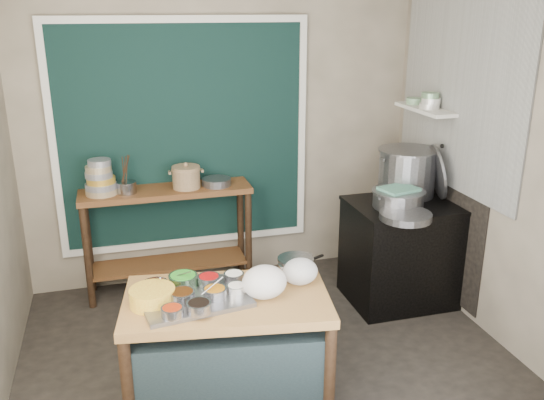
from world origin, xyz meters
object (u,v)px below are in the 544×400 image
object	(u,v)px
prep_table	(228,349)
yellow_basin	(152,297)
utensil_cup	(127,187)
back_counter	(169,240)
condiment_tray	(194,298)
ceramic_crock	(186,178)
steamer	(398,199)
stock_pot	(407,172)
saucepan	(296,267)
stove_block	(402,254)

from	to	relation	value
prep_table	yellow_basin	size ratio (longest dim) A/B	4.61
prep_table	utensil_cup	distance (m)	1.82
prep_table	back_counter	xyz separation A→B (m)	(-0.19, 1.67, 0.10)
prep_table	condiment_tray	size ratio (longest dim) A/B	1.98
ceramic_crock	steamer	distance (m)	1.78
prep_table	stock_pot	bearing A→B (deg)	41.37
back_counter	saucepan	world-z (taller)	back_counter
stove_block	prep_table	bearing A→B (deg)	-151.24
prep_table	yellow_basin	world-z (taller)	yellow_basin
utensil_cup	prep_table	bearing A→B (deg)	-72.53
saucepan	utensil_cup	distance (m)	1.80
stove_block	ceramic_crock	xyz separation A→B (m)	(-1.72, 0.70, 0.61)
condiment_tray	saucepan	distance (m)	0.70
condiment_tray	stock_pot	world-z (taller)	stock_pot
saucepan	stock_pot	world-z (taller)	stock_pot
back_counter	stove_block	world-z (taller)	back_counter
utensil_cup	ceramic_crock	bearing A→B (deg)	1.19
back_counter	saucepan	xyz separation A→B (m)	(0.68, -1.52, 0.34)
prep_table	steamer	size ratio (longest dim) A/B	2.84
prep_table	condiment_tray	distance (m)	0.44
prep_table	utensil_cup	size ratio (longest dim) A/B	7.58
yellow_basin	saucepan	bearing A→B (deg)	7.68
utensil_cup	ceramic_crock	xyz separation A→B (m)	(0.50, 0.01, 0.04)
condiment_tray	steamer	world-z (taller)	steamer
condiment_tray	steamer	xyz separation A→B (m)	(1.80, 0.88, 0.19)
saucepan	stock_pot	size ratio (longest dim) A/B	0.47
back_counter	yellow_basin	bearing A→B (deg)	-98.70
ceramic_crock	steamer	xyz separation A→B (m)	(1.61, -0.76, -0.08)
stove_block	utensil_cup	xyz separation A→B (m)	(-2.22, 0.69, 0.57)
stove_block	saucepan	world-z (taller)	saucepan
saucepan	steamer	xyz separation A→B (m)	(1.11, 0.73, 0.13)
condiment_tray	stove_block	bearing A→B (deg)	26.15
stove_block	back_counter	bearing A→B (deg)	158.98
yellow_basin	saucepan	xyz separation A→B (m)	(0.93, 0.13, 0.01)
prep_table	stock_pot	size ratio (longest dim) A/B	2.42
saucepan	steamer	distance (m)	1.34
back_counter	condiment_tray	xyz separation A→B (m)	(-0.01, -1.67, 0.29)
stove_block	condiment_tray	xyz separation A→B (m)	(-1.91, -0.94, 0.34)
stove_block	utensil_cup	bearing A→B (deg)	162.80
condiment_tray	yellow_basin	distance (m)	0.25
yellow_basin	steamer	size ratio (longest dim) A/B	0.62
prep_table	stove_block	distance (m)	1.95
prep_table	steamer	xyz separation A→B (m)	(1.60, 0.88, 0.58)
prep_table	stock_pot	xyz separation A→B (m)	(1.81, 1.15, 0.71)
condiment_tray	utensil_cup	world-z (taller)	utensil_cup
prep_table	ceramic_crock	world-z (taller)	ceramic_crock
ceramic_crock	back_counter	bearing A→B (deg)	169.95
stove_block	saucepan	distance (m)	1.51
stove_block	ceramic_crock	distance (m)	1.96
utensil_cup	back_counter	bearing A→B (deg)	7.33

